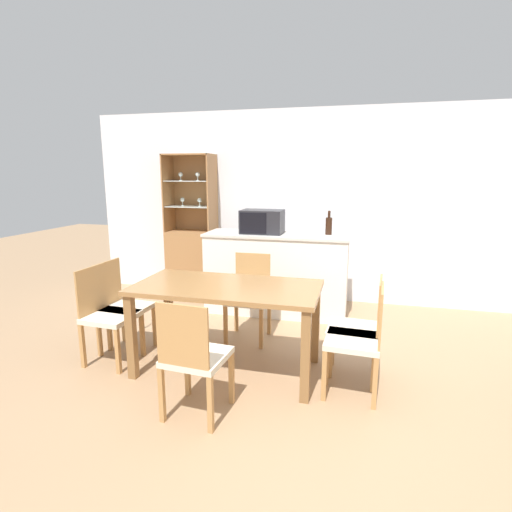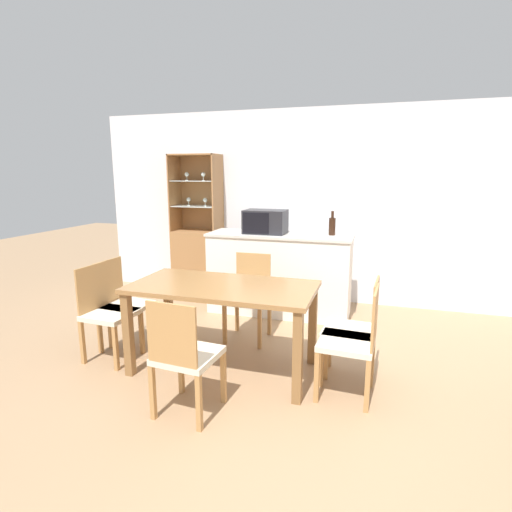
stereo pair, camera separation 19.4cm
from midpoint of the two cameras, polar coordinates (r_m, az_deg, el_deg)
name	(u,v)px [view 2 (the right image)]	position (r m, az deg, el deg)	size (l,w,h in m)	color
ground_plane	(293,402)	(3.28, 7.18, -19.98)	(18.00, 18.00, 0.00)	#A37F5B
wall_back	(337,207)	(5.42, 12.47, 6.79)	(6.80, 0.06, 2.55)	silver
kitchen_counter	(279,274)	(4.95, 4.46, -2.55)	(1.75, 0.58, 1.00)	white
display_cabinet	(198,252)	(5.79, -7.32, 0.52)	(0.67, 0.39, 1.97)	#A37042
dining_table	(223,297)	(3.47, -3.16, -5.85)	(1.59, 0.80, 0.78)	olive
dining_chair_side_left_far	(123,304)	(4.14, -17.22, -6.60)	(0.44, 0.44, 0.89)	beige
dining_chair_side_right_near	(353,342)	(3.23, 15.35, -11.74)	(0.44, 0.44, 0.89)	beige
dining_chair_head_far	(249,297)	(4.19, 0.32, -5.85)	(0.41, 0.41, 0.89)	beige
dining_chair_head_near	(185,356)	(2.93, -8.22, -13.97)	(0.44, 0.44, 0.89)	beige
dining_chair_side_left_near	(107,312)	(3.96, -19.20, -7.60)	(0.43, 0.43, 0.89)	beige
dining_chair_side_right_far	(355,330)	(3.46, 15.50, -10.19)	(0.44, 0.44, 0.89)	beige
microwave	(265,222)	(4.87, 2.48, 4.92)	(0.50, 0.34, 0.29)	#232328
wine_bottle	(332,226)	(4.83, 11.96, 4.25)	(0.08, 0.08, 0.29)	black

